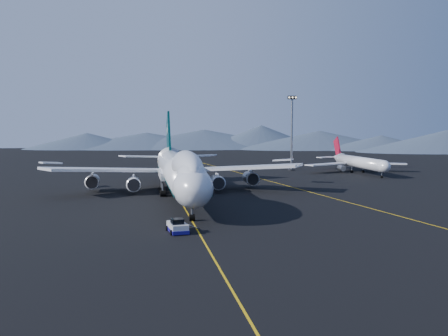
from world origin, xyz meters
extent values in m
plane|color=black|center=(0.00, 0.00, 0.00)|extent=(500.00, 500.00, 0.00)
cube|color=gold|center=(0.00, 0.00, 0.01)|extent=(0.25, 220.00, 0.01)
cube|color=gold|center=(30.00, 10.00, 0.01)|extent=(28.08, 198.09, 0.01)
cone|color=#3E4C60|center=(-40.81, 231.43, 6.00)|extent=(100.00, 100.00, 12.00)
cone|color=#3E4C60|center=(36.76, 232.11, 6.00)|extent=(100.00, 100.00, 12.00)
cone|color=#3E4C60|center=(110.33, 207.49, 6.00)|extent=(100.00, 100.00, 12.00)
cone|color=#3E4C60|center=(171.87, 160.27, 6.00)|extent=(100.00, 100.00, 12.00)
cylinder|color=silver|center=(0.00, 0.00, 5.60)|extent=(6.50, 56.00, 6.50)
ellipsoid|color=silver|center=(0.00, -28.00, 5.60)|extent=(6.50, 10.40, 6.50)
ellipsoid|color=silver|center=(0.00, -18.50, 8.10)|extent=(5.13, 25.16, 5.85)
cube|color=black|center=(0.00, -30.00, 6.80)|extent=(3.60, 1.61, 1.29)
cone|color=silver|center=(0.00, 33.00, 6.40)|extent=(6.50, 12.00, 6.50)
cube|color=#033030|center=(0.00, 1.00, 4.70)|extent=(6.24, 60.00, 1.10)
cube|color=silver|center=(0.00, 5.50, 4.50)|extent=(7.50, 13.00, 1.60)
cube|color=silver|center=(-14.50, 11.50, 5.20)|extent=(30.62, 23.28, 2.83)
cube|color=silver|center=(14.50, 11.50, 5.20)|extent=(30.62, 23.28, 2.83)
cylinder|color=slate|center=(-9.50, 7.50, 2.40)|extent=(2.90, 5.50, 2.90)
cylinder|color=slate|center=(-19.00, 14.00, 2.40)|extent=(2.90, 5.50, 2.90)
cylinder|color=slate|center=(9.50, 7.50, 2.40)|extent=(2.90, 5.50, 2.90)
cylinder|color=slate|center=(19.00, 14.00, 2.40)|extent=(2.90, 5.50, 2.90)
cube|color=#033030|center=(0.00, 32.00, 11.40)|extent=(0.55, 14.11, 15.94)
cube|color=silver|center=(-7.50, 34.50, 6.80)|extent=(12.39, 9.47, 0.98)
cube|color=silver|center=(7.50, 34.50, 6.80)|extent=(12.39, 9.47, 0.98)
cylinder|color=black|center=(0.00, -26.50, 0.55)|extent=(0.90, 1.10, 1.10)
cube|color=silver|center=(-3.00, -34.75, 0.80)|extent=(2.93, 4.94, 1.17)
cube|color=navy|center=(-3.00, -34.75, 0.37)|extent=(3.07, 5.16, 0.53)
cube|color=black|center=(-3.00, -34.75, 1.64)|extent=(1.91, 1.91, 0.95)
cylinder|color=silver|center=(62.16, 43.90, 3.49)|extent=(3.68, 30.99, 3.68)
ellipsoid|color=silver|center=(62.16, 28.40, 3.49)|extent=(3.68, 5.15, 3.68)
cone|color=silver|center=(62.16, 62.30, 3.87)|extent=(3.68, 6.78, 3.68)
cube|color=silver|center=(52.48, 48.74, 2.71)|extent=(16.27, 10.98, 0.34)
cube|color=silver|center=(71.85, 48.74, 2.71)|extent=(16.27, 10.98, 0.34)
cylinder|color=slate|center=(56.84, 46.32, 1.55)|extent=(1.84, 3.39, 1.84)
cylinder|color=slate|center=(67.49, 46.32, 1.55)|extent=(1.84, 3.39, 1.84)
cube|color=maroon|center=(62.16, 62.79, 7.55)|extent=(0.34, 6.60, 7.80)
cylinder|color=black|center=(43.63, 58.09, 0.20)|extent=(2.36, 2.36, 0.39)
cylinder|color=slate|center=(43.63, 58.09, 12.29)|extent=(0.69, 0.69, 24.57)
cube|color=black|center=(43.63, 58.09, 24.87)|extent=(3.15, 0.79, 1.18)
camera|label=1|loc=(-8.64, -106.15, 15.54)|focal=40.00mm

